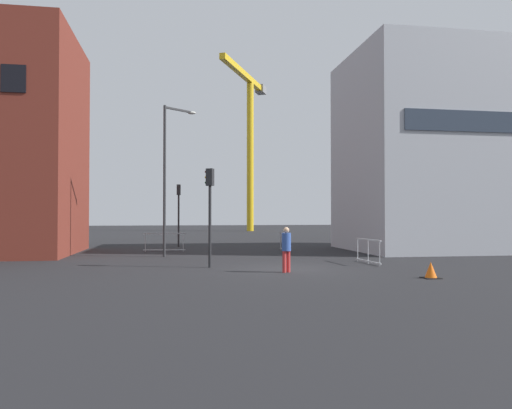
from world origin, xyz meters
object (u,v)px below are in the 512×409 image
(streetlamp_tall, at_px, (168,167))
(construction_crane, at_px, (249,127))
(traffic_light_near, at_px, (210,201))
(traffic_cone_striped, at_px, (431,271))
(traffic_light_median, at_px, (179,205))
(pedestrian_walking, at_px, (286,246))

(streetlamp_tall, bearing_deg, construction_crane, 75.21)
(streetlamp_tall, height_order, traffic_light_near, streetlamp_tall)
(construction_crane, distance_m, traffic_light_near, 45.31)
(streetlamp_tall, xyz_separation_m, traffic_cone_striped, (8.88, -10.22, -4.33))
(streetlamp_tall, distance_m, traffic_light_median, 7.71)
(pedestrian_walking, bearing_deg, streetlamp_tall, 119.71)
(traffic_light_median, bearing_deg, traffic_light_near, -84.94)
(pedestrian_walking, height_order, traffic_cone_striped, pedestrian_walking)
(construction_crane, relative_size, traffic_cone_striped, 36.57)
(traffic_light_near, bearing_deg, traffic_cone_striped, -32.80)
(traffic_cone_striped, bearing_deg, traffic_light_median, 115.13)
(construction_crane, distance_m, pedestrian_walking, 47.41)
(traffic_light_near, bearing_deg, pedestrian_walking, -38.64)
(streetlamp_tall, relative_size, pedestrian_walking, 4.62)
(construction_crane, xyz_separation_m, pedestrian_walking, (-5.48, -45.36, -12.66))
(traffic_cone_striped, bearing_deg, pedestrian_walking, 151.19)
(pedestrian_walking, distance_m, traffic_cone_striped, 5.12)
(construction_crane, bearing_deg, streetlamp_tall, -104.79)
(traffic_light_near, distance_m, traffic_cone_striped, 8.84)
(construction_crane, xyz_separation_m, streetlamp_tall, (-9.92, -37.58, -9.05))
(traffic_light_median, height_order, pedestrian_walking, traffic_light_median)
(traffic_light_near, relative_size, traffic_light_median, 0.97)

